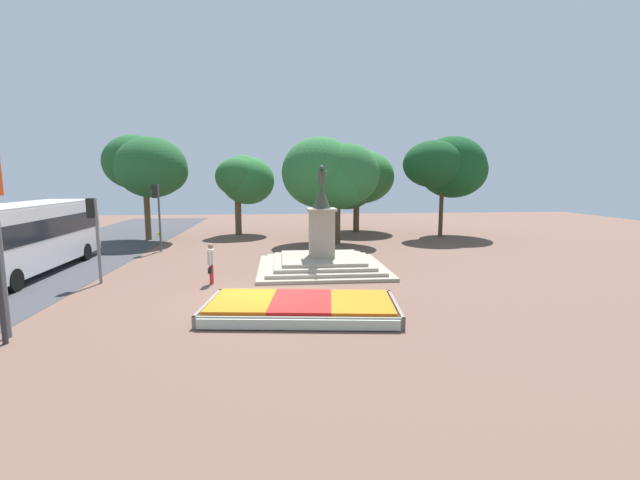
{
  "coord_description": "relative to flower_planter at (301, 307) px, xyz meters",
  "views": [
    {
      "loc": [
        0.65,
        -14.72,
        4.3
      ],
      "look_at": [
        2.3,
        2.62,
        1.79
      ],
      "focal_mm": 24.0,
      "sensor_mm": 36.0,
      "label": 1
    }
  ],
  "objects": [
    {
      "name": "traffic_light_mid_block",
      "position": [
        -8.15,
        4.84,
        2.26
      ],
      "size": [
        0.41,
        0.3,
        3.52
      ],
      "color": "slate",
      "rests_on": "ground_plane"
    },
    {
      "name": "park_tree_far_right",
      "position": [
        11.79,
        17.64,
        4.91
      ],
      "size": [
        6.62,
        5.94,
        7.37
      ],
      "color": "#4C3823",
      "rests_on": "ground_plane"
    },
    {
      "name": "traffic_light_far_corner",
      "position": [
        -7.8,
        12.71,
        2.5
      ],
      "size": [
        0.42,
        0.31,
        3.97
      ],
      "color": "#4C5156",
      "rests_on": "ground_plane"
    },
    {
      "name": "city_bus",
      "position": [
        -12.03,
        6.67,
        1.62
      ],
      "size": [
        2.84,
        10.82,
        3.18
      ],
      "color": "silver",
      "rests_on": "ground_plane"
    },
    {
      "name": "park_tree_far_left",
      "position": [
        -9.66,
        17.59,
        4.91
      ],
      "size": [
        6.05,
        6.27,
        7.33
      ],
      "color": "brown",
      "rests_on": "ground_plane"
    },
    {
      "name": "pedestrian_with_handbag",
      "position": [
        -3.46,
        4.3,
        0.73
      ],
      "size": [
        0.23,
        0.73,
        1.67
      ],
      "color": "red",
      "rests_on": "ground_plane"
    },
    {
      "name": "ground_plane",
      "position": [
        -1.29,
        1.51,
        -0.22
      ],
      "size": [
        75.56,
        75.56,
        0.0
      ],
      "primitive_type": "plane",
      "color": "brown"
    },
    {
      "name": "flower_planter",
      "position": [
        0.0,
        0.0,
        0.0
      ],
      "size": [
        6.44,
        3.85,
        0.45
      ],
      "color": "#38281C",
      "rests_on": "ground_plane"
    },
    {
      "name": "park_tree_behind_statue",
      "position": [
        5.37,
        21.22,
        3.99
      ],
      "size": [
        6.51,
        5.97,
        6.6
      ],
      "color": "brown",
      "rests_on": "ground_plane"
    },
    {
      "name": "park_tree_mid_canopy",
      "position": [
        2.87,
        15.04,
        4.3
      ],
      "size": [
        6.38,
        5.21,
        7.02
      ],
      "color": "#4C3823",
      "rests_on": "ground_plane"
    },
    {
      "name": "park_tree_street_side",
      "position": [
        -3.3,
        20.3,
        4.09
      ],
      "size": [
        4.41,
        4.36,
        6.11
      ],
      "color": "brown",
      "rests_on": "ground_plane"
    },
    {
      "name": "statue_monument",
      "position": [
        1.34,
        6.84,
        0.45
      ],
      "size": [
        6.0,
        6.0,
        4.92
      ],
      "color": "#9D937F",
      "rests_on": "ground_plane"
    }
  ]
}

